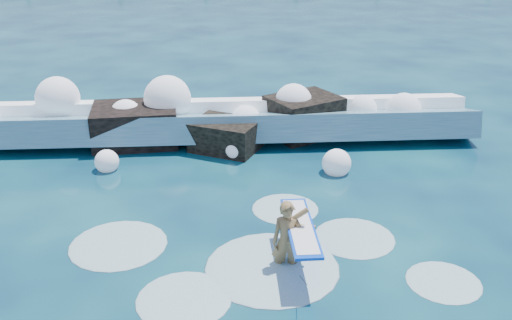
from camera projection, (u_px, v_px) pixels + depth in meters
name	position (u px, v px, depth m)	size (l,w,h in m)	color
ground	(197.00, 243.00, 13.28)	(200.00, 200.00, 0.00)	#071F3B
breaking_wave	(208.00, 123.00, 19.39)	(17.84, 2.79, 1.54)	teal
rock_cluster	(214.00, 127.00, 19.11)	(8.58, 3.71, 1.59)	black
surfer_with_board	(290.00, 238.00, 12.16)	(0.93, 2.97, 1.84)	olive
wave_spray	(196.00, 110.00, 19.02)	(15.00, 4.75, 2.29)	white
surf_foam	(254.00, 258.00, 12.70)	(8.91, 5.50, 0.15)	silver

